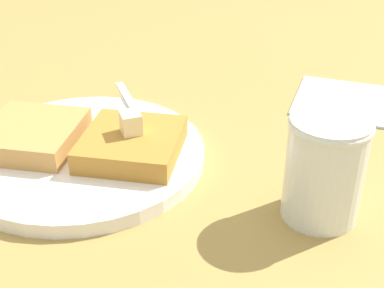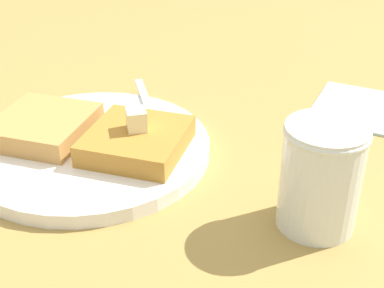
% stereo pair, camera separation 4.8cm
% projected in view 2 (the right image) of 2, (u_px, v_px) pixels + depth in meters
% --- Properties ---
extents(table_surface, '(1.20, 1.20, 0.02)m').
position_uv_depth(table_surface, '(92.00, 121.00, 0.64)').
color(table_surface, '#9F8141').
rests_on(table_surface, ground).
extents(plate, '(0.25, 0.25, 0.01)m').
position_uv_depth(plate, '(91.00, 148.00, 0.55)').
color(plate, white).
rests_on(plate, table_surface).
extents(toast_slice_left, '(0.11, 0.11, 0.02)m').
position_uv_depth(toast_slice_left, '(137.00, 141.00, 0.53)').
color(toast_slice_left, '#AE782D').
rests_on(toast_slice_left, plate).
extents(toast_slice_middle, '(0.11, 0.11, 0.02)m').
position_uv_depth(toast_slice_middle, '(43.00, 126.00, 0.55)').
color(toast_slice_middle, '#C08D48').
rests_on(toast_slice_middle, plate).
extents(butter_pat_primary, '(0.02, 0.03, 0.02)m').
position_uv_depth(butter_pat_primary, '(136.00, 120.00, 0.52)').
color(butter_pat_primary, '#F3E7B5').
rests_on(butter_pat_primary, toast_slice_left).
extents(fork, '(0.07, 0.15, 0.00)m').
position_uv_depth(fork, '(150.00, 112.00, 0.60)').
color(fork, silver).
rests_on(fork, plate).
extents(syrup_jar, '(0.07, 0.07, 0.09)m').
position_uv_depth(syrup_jar, '(320.00, 182.00, 0.44)').
color(syrup_jar, '#361207').
rests_on(syrup_jar, table_surface).
extents(napkin, '(0.15, 0.15, 0.00)m').
position_uv_depth(napkin, '(367.00, 109.00, 0.64)').
color(napkin, silver).
rests_on(napkin, table_surface).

